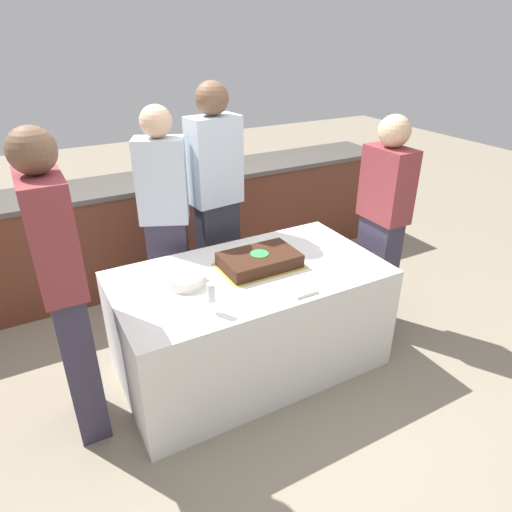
# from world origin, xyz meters

# --- Properties ---
(ground_plane) EXTENTS (14.00, 14.00, 0.00)m
(ground_plane) POSITION_xyz_m (0.00, 0.00, 0.00)
(ground_plane) COLOR gray
(back_counter) EXTENTS (4.40, 0.58, 0.92)m
(back_counter) POSITION_xyz_m (0.00, 1.53, 0.46)
(back_counter) COLOR #5B2D1E
(back_counter) RESTS_ON ground_plane
(dining_table) EXTENTS (1.68, 0.91, 0.72)m
(dining_table) POSITION_xyz_m (0.00, 0.00, 0.36)
(dining_table) COLOR white
(dining_table) RESTS_ON ground_plane
(cake) EXTENTS (0.52, 0.34, 0.09)m
(cake) POSITION_xyz_m (0.09, 0.03, 0.77)
(cake) COLOR gold
(cake) RESTS_ON dining_table
(plate_stack) EXTENTS (0.24, 0.24, 0.07)m
(plate_stack) POSITION_xyz_m (-0.40, 0.06, 0.76)
(plate_stack) COLOR white
(plate_stack) RESTS_ON dining_table
(wine_glass) EXTENTS (0.06, 0.06, 0.17)m
(wine_glass) POSITION_xyz_m (-0.38, -0.29, 0.84)
(wine_glass) COLOR white
(wine_glass) RESTS_ON dining_table
(side_plate_near_cake) EXTENTS (0.17, 0.17, 0.00)m
(side_plate_near_cake) POSITION_xyz_m (0.16, 0.32, 0.72)
(side_plate_near_cake) COLOR white
(side_plate_near_cake) RESTS_ON dining_table
(utensil_pile) EXTENTS (0.15, 0.08, 0.02)m
(utensil_pile) POSITION_xyz_m (0.15, -0.37, 0.73)
(utensil_pile) COLOR white
(utensil_pile) RESTS_ON dining_table
(person_cutting_cake) EXTENTS (0.38, 0.24, 1.77)m
(person_cutting_cake) POSITION_xyz_m (0.09, 0.68, 0.94)
(person_cutting_cake) COLOR #282833
(person_cutting_cake) RESTS_ON ground_plane
(person_seated_left) EXTENTS (0.21, 0.41, 1.71)m
(person_seated_left) POSITION_xyz_m (-1.06, 0.00, 0.89)
(person_seated_left) COLOR #383347
(person_seated_left) RESTS_ON ground_plane
(person_seated_right) EXTENTS (0.21, 0.35, 1.58)m
(person_seated_right) POSITION_xyz_m (1.06, 0.00, 0.83)
(person_seated_right) COLOR #383347
(person_seated_right) RESTS_ON ground_plane
(person_standing_back) EXTENTS (0.38, 0.31, 1.65)m
(person_standing_back) POSITION_xyz_m (-0.30, 0.68, 0.87)
(person_standing_back) COLOR #383347
(person_standing_back) RESTS_ON ground_plane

